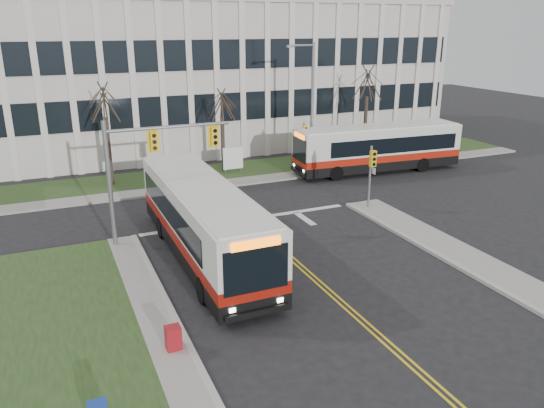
{
  "coord_description": "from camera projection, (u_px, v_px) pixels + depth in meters",
  "views": [
    {
      "loc": [
        -9.88,
        -17.85,
        10.34
      ],
      "look_at": [
        -0.01,
        4.7,
        2.0
      ],
      "focal_mm": 35.0,
      "sensor_mm": 36.0,
      "label": 1
    }
  ],
  "objects": [
    {
      "name": "streetlight",
      "position": [
        310.0,
        100.0,
        38.0
      ],
      "size": [
        2.15,
        0.25,
        9.2
      ],
      "color": "slate",
      "rests_on": "ground"
    },
    {
      "name": "bus_main",
      "position": [
        203.0,
        223.0,
        24.29
      ],
      "size": [
        2.82,
        13.0,
        3.47
      ],
      "primitive_type": null,
      "rotation": [
        0.0,
        0.0,
        -0.0
      ],
      "color": "silver",
      "rests_on": "ground"
    },
    {
      "name": "office_building",
      "position": [
        212.0,
        75.0,
        48.56
      ],
      "size": [
        40.0,
        16.0,
        12.0
      ],
      "primitive_type": "cube",
      "color": "beige",
      "rests_on": "ground"
    },
    {
      "name": "tree_left",
      "position": [
        104.0,
        104.0,
        34.13
      ],
      "size": [
        1.8,
        1.8,
        7.7
      ],
      "color": "#42352B",
      "rests_on": "ground"
    },
    {
      "name": "building_lawn",
      "position": [
        262.0,
        168.0,
        40.06
      ],
      "size": [
        44.0,
        5.0,
        0.12
      ],
      "primitive_type": "cube",
      "color": "#28421C",
      "rests_on": "ground"
    },
    {
      "name": "signal_pole_far",
      "position": [
        304.0,
        140.0,
        37.85
      ],
      "size": [
        0.34,
        0.39,
        3.8
      ],
      "color": "slate",
      "rests_on": "ground"
    },
    {
      "name": "sidewalk_cross",
      "position": [
        277.0,
        177.0,
        37.62
      ],
      "size": [
        44.0,
        1.6,
        0.14
      ],
      "primitive_type": "cube",
      "color": "#9E9B93",
      "rests_on": "ground"
    },
    {
      "name": "bus_cross",
      "position": [
        378.0,
        149.0,
        38.94
      ],
      "size": [
        12.65,
        3.56,
        3.33
      ],
      "primitive_type": null,
      "rotation": [
        0.0,
        0.0,
        -1.64
      ],
      "color": "silver",
      "rests_on": "ground"
    },
    {
      "name": "newspaper_box_red",
      "position": [
        173.0,
        340.0,
        17.5
      ],
      "size": [
        0.5,
        0.45,
        0.95
      ],
      "primitive_type": "cube",
      "rotation": [
        0.0,
        0.0,
        0.01
      ],
      "color": "maroon",
      "rests_on": "ground"
    },
    {
      "name": "tree_right",
      "position": [
        367.0,
        84.0,
        41.6
      ],
      "size": [
        1.8,
        1.8,
        8.25
      ],
      "color": "#42352B",
      "rests_on": "ground"
    },
    {
      "name": "tree_mid",
      "position": [
        222.0,
        106.0,
        37.54
      ],
      "size": [
        1.8,
        1.8,
        6.82
      ],
      "color": "#42352B",
      "rests_on": "ground"
    },
    {
      "name": "sidewalk_east",
      "position": [
        543.0,
        297.0,
        21.05
      ],
      "size": [
        2.0,
        26.0,
        0.14
      ],
      "primitive_type": "cube",
      "color": "#9E9B93",
      "rests_on": "ground"
    },
    {
      "name": "directory_sign",
      "position": [
        233.0,
        158.0,
        38.32
      ],
      "size": [
        1.5,
        0.12,
        2.0
      ],
      "color": "slate",
      "rests_on": "ground"
    },
    {
      "name": "ground",
      "position": [
        316.0,
        281.0,
        22.56
      ],
      "size": [
        120.0,
        120.0,
        0.0
      ],
      "primitive_type": "plane",
      "color": "black",
      "rests_on": "ground"
    },
    {
      "name": "mast_arm_signal",
      "position": [
        144.0,
        159.0,
        25.27
      ],
      "size": [
        6.11,
        0.38,
        6.2
      ],
      "color": "slate",
      "rests_on": "ground"
    },
    {
      "name": "signal_pole_near",
      "position": [
        371.0,
        168.0,
        30.48
      ],
      "size": [
        0.34,
        0.39,
        3.8
      ],
      "color": "slate",
      "rests_on": "ground"
    },
    {
      "name": "sidewalk_west",
      "position": [
        186.0,
        394.0,
        15.54
      ],
      "size": [
        1.2,
        26.0,
        0.14
      ],
      "primitive_type": "cube",
      "color": "#9E9B93",
      "rests_on": "ground"
    }
  ]
}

